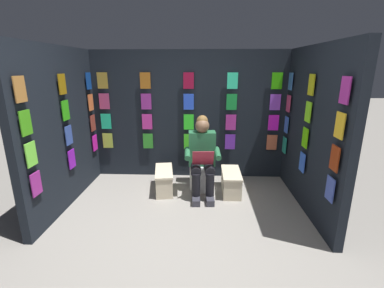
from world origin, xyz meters
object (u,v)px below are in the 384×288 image
at_px(toilet, 201,168).
at_px(person_reading, 202,156).
at_px(comic_longbox_near, 231,182).
at_px(comic_longbox_far, 164,180).

relative_size(toilet, person_reading, 0.65).
xyz_separation_m(person_reading, comic_longbox_near, (-0.45, -0.05, -0.43)).
bearing_deg(comic_longbox_near, comic_longbox_far, -0.66).
distance_m(toilet, person_reading, 0.35).
bearing_deg(toilet, comic_longbox_near, 155.56).
distance_m(person_reading, comic_longbox_far, 0.74).
height_order(comic_longbox_near, comic_longbox_far, comic_longbox_far).
bearing_deg(comic_longbox_far, toilet, -173.32).
xyz_separation_m(toilet, comic_longbox_near, (-0.46, 0.18, -0.16)).
relative_size(toilet, comic_longbox_near, 1.20).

